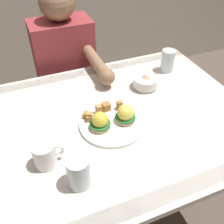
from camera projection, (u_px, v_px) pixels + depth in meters
name	position (u px, v px, depth m)	size (l,w,h in m)	color
ground_plane	(113.00, 208.00, 1.57)	(6.00, 6.00, 0.00)	brown
dining_table	(114.00, 136.00, 1.16)	(1.20, 0.90, 0.74)	silver
eggs_benedict_plate	(112.00, 120.00, 1.05)	(0.27, 0.27, 0.09)	white
fruit_bowl	(145.00, 82.00, 1.25)	(0.12, 0.12, 0.06)	white
coffee_mug	(45.00, 154.00, 0.88)	(0.11, 0.08, 0.09)	white
water_glass_near	(79.00, 173.00, 0.82)	(0.08, 0.08, 0.12)	silver
water_glass_far	(168.00, 62.00, 1.36)	(0.07, 0.07, 0.12)	silver
diner_person	(67.00, 71.00, 1.56)	(0.34, 0.54, 1.14)	#33333D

